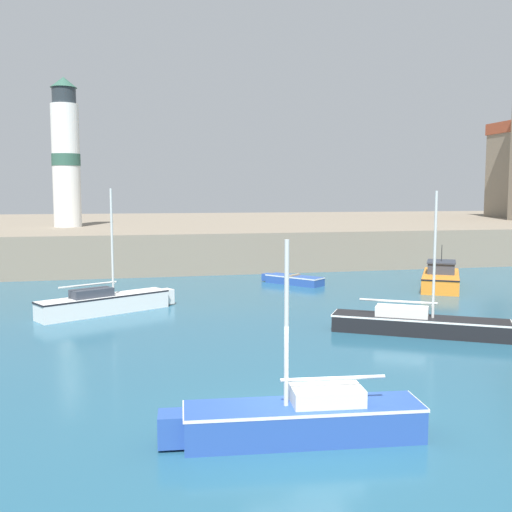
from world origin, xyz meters
The scene contains 8 objects.
ground_plane centered at (0.00, 0.00, 0.00)m, with size 200.00×200.00×0.00m, color #235670.
quay_seawall centered at (0.00, 45.32, 1.34)m, with size 120.00×40.00×2.68m, color gray.
motorboat_orange_1 centered at (13.42, 17.68, 0.55)m, with size 4.39×6.04×2.39m.
sailboat_blue_2 centered at (-0.31, -0.53, 0.47)m, with size 5.72×1.70×4.33m.
dinghy_blue_3 centered at (5.71, 20.76, 0.27)m, with size 3.13×3.61×0.57m.
sailboat_black_4 centered at (6.90, 7.72, 0.42)m, with size 6.54×4.43×5.36m.
sailboat_white_5 centered at (-4.72, 14.37, 0.49)m, with size 6.07×3.87×5.47m.
lighthouse centered at (-8.00, 35.83, 8.13)m, with size 2.14×2.14×11.30m.
Camera 1 is at (-3.95, -12.39, 5.28)m, focal length 42.00 mm.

